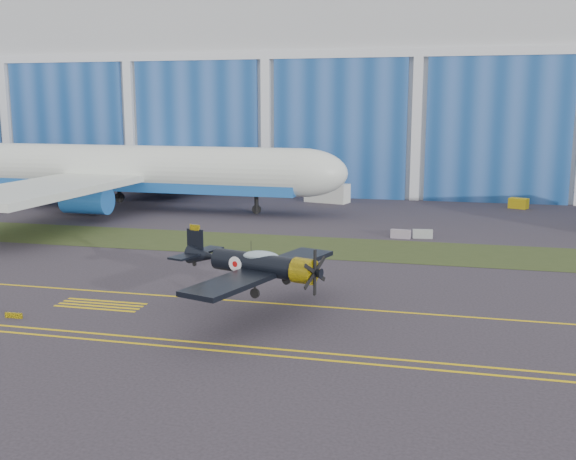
% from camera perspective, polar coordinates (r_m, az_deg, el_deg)
% --- Properties ---
extents(ground, '(260.00, 260.00, 0.00)m').
position_cam_1_polar(ground, '(50.20, 7.58, -5.09)').
color(ground, '#39333B').
rests_on(ground, ground).
extents(grass_median, '(260.00, 10.00, 0.02)m').
position_cam_1_polar(grass_median, '(63.74, 8.91, -1.75)').
color(grass_median, '#475128').
rests_on(grass_median, ground).
extents(hangar, '(220.00, 45.70, 30.00)m').
position_cam_1_polar(hangar, '(120.02, 11.45, 11.06)').
color(hangar, silver).
rests_on(hangar, ground).
extents(taxiway_centreline, '(200.00, 0.20, 0.02)m').
position_cam_1_polar(taxiway_centreline, '(45.43, 6.91, -6.74)').
color(taxiway_centreline, yellow).
rests_on(taxiway_centreline, ground).
extents(edge_line_near, '(80.00, 0.20, 0.02)m').
position_cam_1_polar(edge_line_near, '(36.53, 5.13, -11.09)').
color(edge_line_near, yellow).
rests_on(edge_line_near, ground).
extents(edge_line_far, '(80.00, 0.20, 0.02)m').
position_cam_1_polar(edge_line_far, '(37.45, 5.36, -10.53)').
color(edge_line_far, yellow).
rests_on(edge_line_far, ground).
extents(hold_short_ladder, '(6.00, 2.40, 0.02)m').
position_cam_1_polar(hold_short_ladder, '(47.98, -15.56, -6.12)').
color(hold_short_ladder, yellow).
rests_on(hold_short_ladder, ground).
extents(guard_board_left, '(1.20, 0.15, 0.35)m').
position_cam_1_polar(guard_board_left, '(46.90, -22.20, -6.71)').
color(guard_board_left, yellow).
rests_on(guard_board_left, ground).
extents(warbird, '(15.40, 16.96, 4.17)m').
position_cam_1_polar(warbird, '(43.54, -2.77, -2.88)').
color(warbird, black).
rests_on(warbird, ground).
extents(jetliner, '(69.39, 59.50, 23.54)m').
position_cam_1_polar(jetliner, '(91.18, -14.11, 9.17)').
color(jetliner, white).
rests_on(jetliner, ground).
extents(shipping_container, '(6.51, 3.92, 2.64)m').
position_cam_1_polar(shipping_container, '(94.61, 3.34, 3.16)').
color(shipping_container, silver).
rests_on(shipping_container, ground).
extents(tug, '(2.72, 2.29, 1.36)m').
position_cam_1_polar(tug, '(93.88, 18.94, 2.15)').
color(tug, yellow).
rests_on(tug, ground).
extents(barrier_a, '(2.06, 0.83, 0.90)m').
position_cam_1_polar(barrier_a, '(69.82, 9.51, -0.33)').
color(barrier_a, gray).
rests_on(barrier_a, ground).
extents(barrier_b, '(2.05, 0.79, 0.90)m').
position_cam_1_polar(barrier_b, '(70.27, 11.33, -0.32)').
color(barrier_b, '#979F99').
rests_on(barrier_b, ground).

